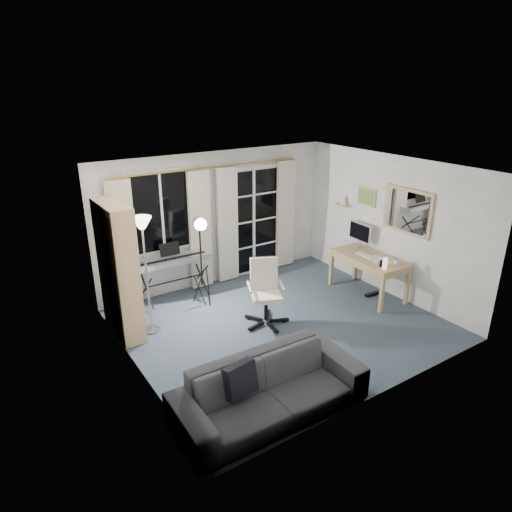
{
  "coord_description": "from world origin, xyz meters",
  "views": [
    {
      "loc": [
        -3.73,
        -4.96,
        3.54
      ],
      "look_at": [
        -0.24,
        0.35,
        1.07
      ],
      "focal_mm": 32.0,
      "sensor_mm": 36.0,
      "label": 1
    }
  ],
  "objects_px": {
    "studio_light": "(200,234)",
    "monitor": "(360,233)",
    "office_chair": "(265,285)",
    "mug": "(397,261)",
    "sofa": "(270,381)",
    "desk": "(369,261)",
    "keyboard_piano": "(173,261)",
    "bookshelf": "(117,275)",
    "torchiere_lamp": "(143,241)"
  },
  "relations": [
    {
      "from": "sofa",
      "to": "bookshelf",
      "type": "bearing_deg",
      "value": 108.61
    },
    {
      "from": "bookshelf",
      "to": "office_chair",
      "type": "height_order",
      "value": "bookshelf"
    },
    {
      "from": "bookshelf",
      "to": "studio_light",
      "type": "xyz_separation_m",
      "value": [
        1.41,
        0.16,
        0.32
      ]
    },
    {
      "from": "office_chair",
      "to": "sofa",
      "type": "distance_m",
      "value": 2.15
    },
    {
      "from": "keyboard_piano",
      "to": "desk",
      "type": "xyz_separation_m",
      "value": [
        2.9,
        -1.66,
        -0.09
      ]
    },
    {
      "from": "sofa",
      "to": "mug",
      "type": "bearing_deg",
      "value": 19.66
    },
    {
      "from": "sofa",
      "to": "torchiere_lamp",
      "type": "bearing_deg",
      "value": 101.48
    },
    {
      "from": "torchiere_lamp",
      "to": "office_chair",
      "type": "height_order",
      "value": "torchiere_lamp"
    },
    {
      "from": "studio_light",
      "to": "monitor",
      "type": "distance_m",
      "value": 2.9
    },
    {
      "from": "desk",
      "to": "mug",
      "type": "bearing_deg",
      "value": -76.41
    },
    {
      "from": "office_chair",
      "to": "monitor",
      "type": "distance_m",
      "value": 2.26
    },
    {
      "from": "bookshelf",
      "to": "office_chair",
      "type": "distance_m",
      "value": 2.17
    },
    {
      "from": "monitor",
      "to": "mug",
      "type": "relative_size",
      "value": 4.4
    },
    {
      "from": "keyboard_piano",
      "to": "office_chair",
      "type": "relative_size",
      "value": 1.27
    },
    {
      "from": "studio_light",
      "to": "office_chair",
      "type": "xyz_separation_m",
      "value": [
        0.57,
        -0.98,
        -0.66
      ]
    },
    {
      "from": "studio_light",
      "to": "mug",
      "type": "bearing_deg",
      "value": -16.02
    },
    {
      "from": "bookshelf",
      "to": "office_chair",
      "type": "relative_size",
      "value": 1.96
    },
    {
      "from": "torchiere_lamp",
      "to": "desk",
      "type": "xyz_separation_m",
      "value": [
        3.63,
        -0.88,
        -0.81
      ]
    },
    {
      "from": "monitor",
      "to": "sofa",
      "type": "bearing_deg",
      "value": -146.61
    },
    {
      "from": "studio_light",
      "to": "monitor",
      "type": "bearing_deg",
      "value": 1.21
    },
    {
      "from": "bookshelf",
      "to": "torchiere_lamp",
      "type": "xyz_separation_m",
      "value": [
        0.38,
        -0.16,
        0.49
      ]
    },
    {
      "from": "office_chair",
      "to": "studio_light",
      "type": "bearing_deg",
      "value": 144.95
    },
    {
      "from": "desk",
      "to": "keyboard_piano",
      "type": "bearing_deg",
      "value": 152.56
    },
    {
      "from": "office_chair",
      "to": "desk",
      "type": "relative_size",
      "value": 0.75
    },
    {
      "from": "office_chair",
      "to": "desk",
      "type": "height_order",
      "value": "office_chair"
    },
    {
      "from": "torchiere_lamp",
      "to": "desk",
      "type": "distance_m",
      "value": 3.82
    },
    {
      "from": "keyboard_piano",
      "to": "studio_light",
      "type": "bearing_deg",
      "value": -55.8
    },
    {
      "from": "monitor",
      "to": "sofa",
      "type": "relative_size",
      "value": 0.23
    },
    {
      "from": "desk",
      "to": "monitor",
      "type": "distance_m",
      "value": 0.61
    },
    {
      "from": "desk",
      "to": "sofa",
      "type": "height_order",
      "value": "sofa"
    },
    {
      "from": "office_chair",
      "to": "keyboard_piano",
      "type": "bearing_deg",
      "value": 146.08
    },
    {
      "from": "office_chair",
      "to": "desk",
      "type": "xyz_separation_m",
      "value": [
        2.02,
        -0.21,
        0.02
      ]
    },
    {
      "from": "mug",
      "to": "torchiere_lamp",
      "type": "bearing_deg",
      "value": 159.64
    },
    {
      "from": "office_chair",
      "to": "mug",
      "type": "distance_m",
      "value": 2.25
    },
    {
      "from": "torchiere_lamp",
      "to": "keyboard_piano",
      "type": "bearing_deg",
      "value": 46.62
    },
    {
      "from": "torchiere_lamp",
      "to": "mug",
      "type": "bearing_deg",
      "value": -20.36
    },
    {
      "from": "bookshelf",
      "to": "desk",
      "type": "xyz_separation_m",
      "value": [
        4.0,
        -1.04,
        -0.32
      ]
    },
    {
      "from": "bookshelf",
      "to": "keyboard_piano",
      "type": "bearing_deg",
      "value": 27.76
    },
    {
      "from": "desk",
      "to": "mug",
      "type": "distance_m",
      "value": 0.53
    },
    {
      "from": "studio_light",
      "to": "monitor",
      "type": "relative_size",
      "value": 3.07
    },
    {
      "from": "keyboard_piano",
      "to": "sofa",
      "type": "xyz_separation_m",
      "value": [
        -0.29,
        -3.25,
        -0.27
      ]
    },
    {
      "from": "mug",
      "to": "sofa",
      "type": "relative_size",
      "value": 0.05
    },
    {
      "from": "studio_light",
      "to": "office_chair",
      "type": "distance_m",
      "value": 1.32
    },
    {
      "from": "torchiere_lamp",
      "to": "monitor",
      "type": "height_order",
      "value": "torchiere_lamp"
    },
    {
      "from": "torchiere_lamp",
      "to": "mug",
      "type": "relative_size",
      "value": 15.29
    },
    {
      "from": "sofa",
      "to": "office_chair",
      "type": "bearing_deg",
      "value": 58.5
    },
    {
      "from": "office_chair",
      "to": "mug",
      "type": "xyz_separation_m",
      "value": [
        2.12,
        -0.71,
        0.17
      ]
    },
    {
      "from": "bookshelf",
      "to": "sofa",
      "type": "relative_size",
      "value": 0.9
    },
    {
      "from": "desk",
      "to": "torchiere_lamp",
      "type": "bearing_deg",
      "value": 168.6
    },
    {
      "from": "bookshelf",
      "to": "keyboard_piano",
      "type": "distance_m",
      "value": 1.29
    }
  ]
}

